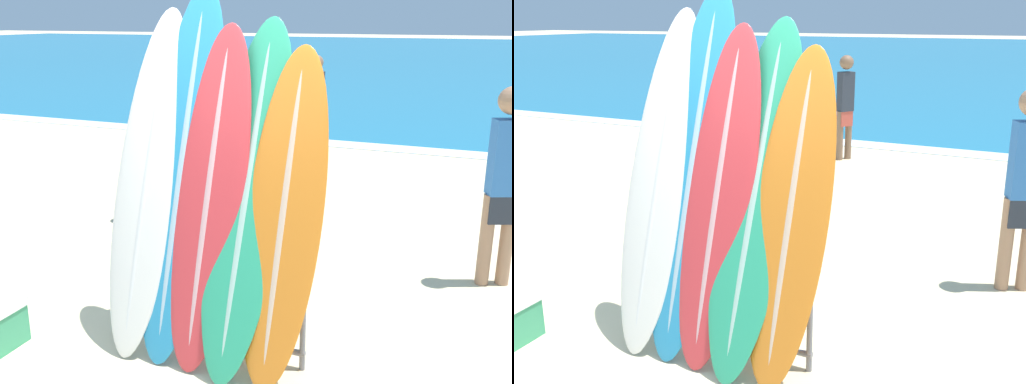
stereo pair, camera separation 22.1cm
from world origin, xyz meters
TOP-DOWN VIEW (x-y plane):
  - ground_plane at (0.00, 0.00)m, footprint 160.00×160.00m
  - ocean_water at (0.00, 37.04)m, footprint 120.00×60.00m
  - surfboard_rack at (0.25, 0.42)m, footprint 1.39×0.04m
  - surfboard_slot_0 at (-0.26, 0.48)m, footprint 0.51×0.93m
  - surfboard_slot_1 at (-0.01, 0.51)m, footprint 0.54×0.93m
  - surfboard_slot_2 at (0.23, 0.45)m, footprint 0.52×0.85m
  - surfboard_slot_3 at (0.50, 0.48)m, footprint 0.53×1.01m
  - surfboard_slot_4 at (0.77, 0.44)m, footprint 0.52×0.81m
  - person_near_water at (-0.90, 6.48)m, footprint 0.27×0.29m
  - person_mid_beach at (2.06, 2.37)m, footprint 0.30×0.25m
  - person_far_left at (-1.59, 2.70)m, footprint 0.28×0.28m

SIDE VIEW (x-z plane):
  - ground_plane at x=0.00m, z-range 0.00..0.00m
  - ocean_water at x=0.00m, z-range 0.00..0.01m
  - surfboard_rack at x=0.25m, z-range 0.03..0.97m
  - person_far_left at x=-1.59m, z-range 0.08..1.73m
  - person_near_water at x=-0.90m, z-range 0.08..1.79m
  - person_mid_beach at x=2.06m, z-range 0.08..1.84m
  - surfboard_slot_4 at x=0.77m, z-range 0.00..2.14m
  - surfboard_slot_2 at x=0.23m, z-range 0.00..2.28m
  - surfboard_slot_3 at x=0.50m, z-range 0.00..2.32m
  - surfboard_slot_0 at x=-0.26m, z-range 0.00..2.38m
  - surfboard_slot_1 at x=-0.01m, z-range 0.00..2.53m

